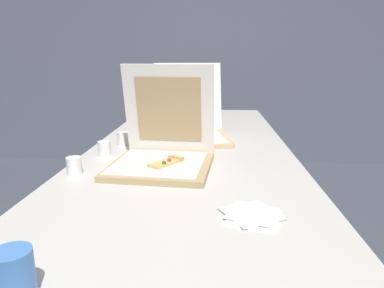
{
  "coord_description": "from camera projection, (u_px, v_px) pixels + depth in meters",
  "views": [
    {
      "loc": [
        0.1,
        -0.94,
        1.16
      ],
      "look_at": [
        0.02,
        0.48,
        0.8
      ],
      "focal_mm": 32.66,
      "sensor_mm": 36.0,
      "label": 1
    }
  ],
  "objects": [
    {
      "name": "wall_back",
      "position": [
        204.0,
        42.0,
        3.69
      ],
      "size": [
        10.0,
        0.1,
        2.6
      ],
      "primitive_type": "cube",
      "color": "slate",
      "rests_on": "ground"
    },
    {
      "name": "table",
      "position": [
        190.0,
        156.0,
        1.67
      ],
      "size": [
        0.93,
        2.39,
        0.74
      ],
      "color": "beige",
      "rests_on": "ground"
    },
    {
      "name": "pizza_box_front",
      "position": [
        163.0,
        152.0,
        1.36
      ],
      "size": [
        0.41,
        0.41,
        0.39
      ],
      "rotation": [
        0.0,
        0.0,
        -0.09
      ],
      "color": "tan",
      "rests_on": "table"
    },
    {
      "name": "pizza_box_middle",
      "position": [
        191.0,
        128.0,
        1.82
      ],
      "size": [
        0.43,
        0.52,
        0.38
      ],
      "rotation": [
        0.0,
        0.0,
        0.14
      ],
      "color": "tan",
      "rests_on": "table"
    },
    {
      "name": "cup_white_far",
      "position": [
        152.0,
        125.0,
        2.03
      ],
      "size": [
        0.05,
        0.05,
        0.06
      ],
      "primitive_type": "cylinder",
      "color": "white",
      "rests_on": "table"
    },
    {
      "name": "cup_white_near_center",
      "position": [
        104.0,
        149.0,
        1.5
      ],
      "size": [
        0.05,
        0.05,
        0.06
      ],
      "primitive_type": "cylinder",
      "color": "white",
      "rests_on": "table"
    },
    {
      "name": "cup_white_mid",
      "position": [
        123.0,
        139.0,
        1.69
      ],
      "size": [
        0.05,
        0.05,
        0.06
      ],
      "primitive_type": "cylinder",
      "color": "white",
      "rests_on": "table"
    },
    {
      "name": "cup_white_near_left",
      "position": [
        74.0,
        166.0,
        1.27
      ],
      "size": [
        0.05,
        0.05,
        0.06
      ],
      "primitive_type": "cylinder",
      "color": "white",
      "rests_on": "table"
    },
    {
      "name": "cup_printed_front",
      "position": [
        14.0,
        275.0,
        0.61
      ],
      "size": [
        0.07,
        0.07,
        0.09
      ],
      "primitive_type": "cylinder",
      "color": "#477FCC",
      "rests_on": "table"
    },
    {
      "name": "napkin_pile",
      "position": [
        252.0,
        215.0,
        0.94
      ],
      "size": [
        0.18,
        0.19,
        0.01
      ],
      "color": "white",
      "rests_on": "table"
    }
  ]
}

